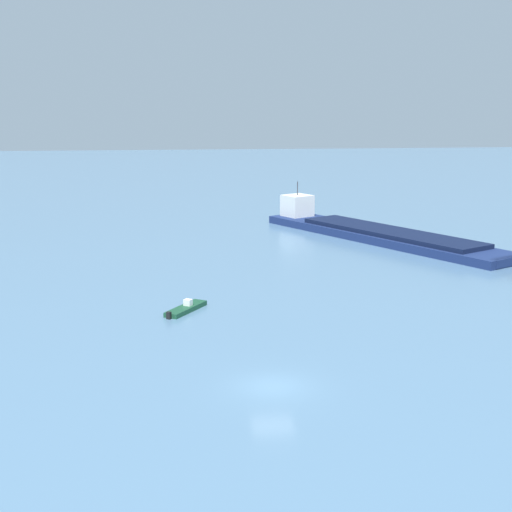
# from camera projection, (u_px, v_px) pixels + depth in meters

# --- Properties ---
(ground_plane) EXTENTS (400.00, 400.00, 0.00)m
(ground_plane) POSITION_uv_depth(u_px,v_px,m) (273.00, 387.00, 44.98)
(ground_plane) COLOR slate
(cargo_barge) EXTENTS (23.02, 33.79, 5.53)m
(cargo_barge) POSITION_uv_depth(u_px,v_px,m) (375.00, 232.00, 90.84)
(cargo_barge) COLOR navy
(cargo_barge) RESTS_ON ground
(fishing_skiff) EXTENTS (3.50, 4.54, 0.87)m
(fishing_skiff) POSITION_uv_depth(u_px,v_px,m) (186.00, 308.00, 60.60)
(fishing_skiff) COLOR #19472D
(fishing_skiff) RESTS_ON ground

